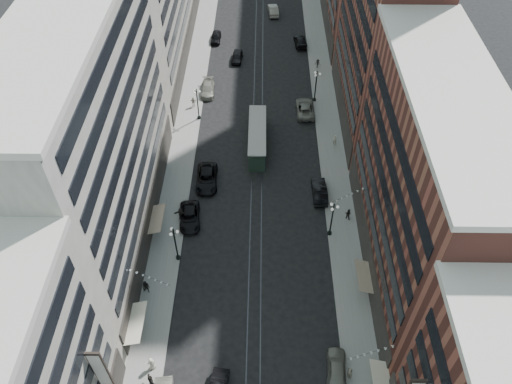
# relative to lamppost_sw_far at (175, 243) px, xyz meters

# --- Properties ---
(ground) EXTENTS (220.00, 220.00, 0.00)m
(ground) POSITION_rel_lamppost_sw_far_xyz_m (9.20, 32.00, -3.10)
(ground) COLOR black
(ground) RESTS_ON ground
(sidewalk_west) EXTENTS (4.00, 180.00, 0.15)m
(sidewalk_west) POSITION_rel_lamppost_sw_far_xyz_m (-1.80, 42.00, -3.02)
(sidewalk_west) COLOR gray
(sidewalk_west) RESTS_ON ground
(sidewalk_east) EXTENTS (4.00, 180.00, 0.15)m
(sidewalk_east) POSITION_rel_lamppost_sw_far_xyz_m (20.20, 42.00, -3.02)
(sidewalk_east) COLOR gray
(sidewalk_east) RESTS_ON ground
(rail_west) EXTENTS (0.12, 180.00, 0.02)m
(rail_west) POSITION_rel_lamppost_sw_far_xyz_m (8.50, 42.00, -3.09)
(rail_west) COLOR #2D2D33
(rail_west) RESTS_ON ground
(rail_east) EXTENTS (0.12, 180.00, 0.02)m
(rail_east) POSITION_rel_lamppost_sw_far_xyz_m (9.90, 42.00, -3.09)
(rail_east) COLOR #2D2D33
(rail_east) RESTS_ON ground
(building_west_mid) EXTENTS (8.00, 36.00, 28.00)m
(building_west_mid) POSITION_rel_lamppost_sw_far_xyz_m (-7.80, 5.00, 10.90)
(building_west_mid) COLOR #A5A092
(building_west_mid) RESTS_ON ground
(building_east_mid) EXTENTS (8.00, 30.00, 24.00)m
(building_east_mid) POSITION_rel_lamppost_sw_far_xyz_m (26.20, -0.00, 8.90)
(building_east_mid) COLOR brown
(building_east_mid) RESTS_ON ground
(lamppost_sw_far) EXTENTS (1.03, 1.14, 5.52)m
(lamppost_sw_far) POSITION_rel_lamppost_sw_far_xyz_m (0.00, 0.00, 0.00)
(lamppost_sw_far) COLOR black
(lamppost_sw_far) RESTS_ON sidewalk_west
(lamppost_sw_mid) EXTENTS (1.03, 1.14, 5.52)m
(lamppost_sw_mid) POSITION_rel_lamppost_sw_far_xyz_m (0.00, 27.00, 0.00)
(lamppost_sw_mid) COLOR black
(lamppost_sw_mid) RESTS_ON sidewalk_west
(lamppost_se_far) EXTENTS (1.03, 1.14, 5.52)m
(lamppost_se_far) POSITION_rel_lamppost_sw_far_xyz_m (18.40, 4.00, 0.00)
(lamppost_se_far) COLOR black
(lamppost_se_far) RESTS_ON sidewalk_east
(lamppost_se_mid) EXTENTS (1.03, 1.14, 5.52)m
(lamppost_se_mid) POSITION_rel_lamppost_sw_far_xyz_m (18.40, 32.00, 0.00)
(lamppost_se_mid) COLOR black
(lamppost_se_mid) RESTS_ON sidewalk_east
(streetcar) EXTENTS (2.52, 11.41, 3.16)m
(streetcar) POSITION_rel_lamppost_sw_far_xyz_m (9.20, 20.73, -1.64)
(streetcar) COLOR #213428
(streetcar) RESTS_ON ground
(car_2) EXTENTS (3.04, 5.65, 1.51)m
(car_2) POSITION_rel_lamppost_sw_far_xyz_m (0.80, 6.00, -2.34)
(car_2) COLOR black
(car_2) RESTS_ON ground
(car_4) EXTENTS (2.31, 4.87, 1.61)m
(car_4) POSITION_rel_lamppost_sw_far_xyz_m (17.49, -13.69, -2.29)
(car_4) COLOR slate
(car_4) RESTS_ON ground
(pedestrian_1) EXTENTS (0.97, 0.73, 1.76)m
(pedestrian_1) POSITION_rel_lamppost_sw_far_xyz_m (-0.91, -13.54, -2.07)
(pedestrian_1) COLOR beige
(pedestrian_1) RESTS_ON sidewalk_west
(pedestrian_2) EXTENTS (1.01, 0.69, 1.91)m
(pedestrian_2) POSITION_rel_lamppost_sw_far_xyz_m (-2.93, -4.72, -1.99)
(pedestrian_2) COLOR black
(pedestrian_2) RESTS_ON sidewalk_west
(pedestrian_4) EXTENTS (0.50, 1.05, 1.77)m
(pedestrian_4) POSITION_rel_lamppost_sw_far_xyz_m (18.70, -14.26, -2.06)
(pedestrian_4) COLOR #BAAE9A
(pedestrian_4) RESTS_ON sidewalk_east
(car_7) EXTENTS (3.03, 6.18, 1.69)m
(car_7) POSITION_rel_lamppost_sw_far_xyz_m (2.40, 12.92, -2.25)
(car_7) COLOR black
(car_7) RESTS_ON ground
(car_8) EXTENTS (2.30, 5.34, 1.53)m
(car_8) POSITION_rel_lamppost_sw_far_xyz_m (0.80, 34.10, -2.33)
(car_8) COLOR gray
(car_8) RESTS_ON ground
(car_9) EXTENTS (1.94, 4.49, 1.51)m
(car_9) POSITION_rel_lamppost_sw_far_xyz_m (0.98, 51.05, -2.34)
(car_9) COLOR black
(car_9) RESTS_ON ground
(car_10) EXTENTS (1.98, 5.25, 1.71)m
(car_10) POSITION_rel_lamppost_sw_far_xyz_m (17.60, 10.71, -2.24)
(car_10) COLOR black
(car_10) RESTS_ON ground
(car_11) EXTENTS (2.91, 6.01, 1.65)m
(car_11) POSITION_rel_lamppost_sw_far_xyz_m (16.66, 28.92, -2.27)
(car_11) COLOR slate
(car_11) RESTS_ON ground
(car_12) EXTENTS (2.55, 5.44, 1.54)m
(car_12) POSITION_rel_lamppost_sw_far_xyz_m (16.93, 49.78, -2.33)
(car_12) COLOR black
(car_12) RESTS_ON ground
(car_13) EXTENTS (2.13, 4.57, 1.51)m
(car_13) POSITION_rel_lamppost_sw_far_xyz_m (5.28, 44.14, -2.34)
(car_13) COLOR black
(car_13) RESTS_ON ground
(car_14) EXTENTS (2.36, 5.44, 1.74)m
(car_14) POSITION_rel_lamppost_sw_far_xyz_m (11.97, 61.89, -2.23)
(car_14) COLOR gray
(car_14) RESTS_ON ground
(pedestrian_5) EXTENTS (1.82, 0.90, 1.89)m
(pedestrian_5) POSITION_rel_lamppost_sw_far_xyz_m (-0.33, 6.20, -2.00)
(pedestrian_5) COLOR black
(pedestrian_5) RESTS_ON sidewalk_west
(pedestrian_6) EXTENTS (1.04, 0.50, 1.75)m
(pedestrian_6) POSITION_rel_lamppost_sw_far_xyz_m (-1.14, 30.16, -2.07)
(pedestrian_6) COLOR #ABA18E
(pedestrian_6) RESTS_ON sidewalk_west
(pedestrian_7) EXTENTS (0.90, 0.78, 1.63)m
(pedestrian_7) POSITION_rel_lamppost_sw_far_xyz_m (20.92, 6.60, -2.13)
(pedestrian_7) COLOR black
(pedestrian_7) RESTS_ON sidewalk_east
(pedestrian_8) EXTENTS (0.75, 0.65, 1.74)m
(pedestrian_8) POSITION_rel_lamppost_sw_far_xyz_m (20.58, 20.98, -2.07)
(pedestrian_8) COLOR beige
(pedestrian_8) RESTS_ON sidewalk_east
(pedestrian_9) EXTENTS (1.09, 0.61, 1.60)m
(pedestrian_9) POSITION_rel_lamppost_sw_far_xyz_m (19.58, 41.80, -2.15)
(pedestrian_9) COLOR black
(pedestrian_9) RESTS_ON sidewalk_east
(pedestrian_extra_0) EXTENTS (1.30, 1.45, 1.64)m
(pedestrian_extra_0) POSITION_rel_lamppost_sw_far_xyz_m (-0.72, -15.24, -2.13)
(pedestrian_extra_0) COLOR black
(pedestrian_extra_0) RESTS_ON sidewalk_west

